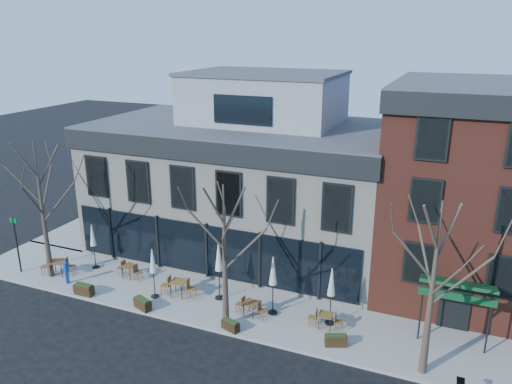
% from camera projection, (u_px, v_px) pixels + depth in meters
% --- Properties ---
extents(ground, '(120.00, 120.00, 0.00)m').
position_uv_depth(ground, '(209.00, 280.00, 28.46)').
color(ground, black).
rests_on(ground, ground).
extents(sidewalk_front, '(33.50, 4.70, 0.15)m').
position_uv_depth(sidewalk_front, '(245.00, 309.00, 25.36)').
color(sidewalk_front, gray).
rests_on(sidewalk_front, ground).
extents(sidewalk_side, '(4.50, 12.00, 0.15)m').
position_uv_depth(sidewalk_side, '(114.00, 218.00, 37.82)').
color(sidewalk_side, gray).
rests_on(sidewalk_side, ground).
extents(corner_building, '(18.39, 10.39, 11.10)m').
position_uv_depth(corner_building, '(245.00, 178.00, 31.44)').
color(corner_building, beige).
rests_on(corner_building, ground).
extents(red_brick_building, '(8.20, 11.78, 11.18)m').
position_uv_depth(red_brick_building, '(468.00, 188.00, 26.36)').
color(red_brick_building, brown).
rests_on(red_brick_building, ground).
extents(tree_corner, '(3.93, 3.98, 7.92)m').
position_uv_depth(tree_corner, '(42.00, 209.00, 27.44)').
color(tree_corner, '#382B21').
rests_on(tree_corner, sidewalk_front).
extents(tree_mid, '(3.50, 3.55, 7.04)m').
position_uv_depth(tree_mid, '(225.00, 255.00, 22.77)').
color(tree_mid, '#382B21').
rests_on(tree_mid, sidewalk_front).
extents(tree_right, '(3.72, 3.77, 7.48)m').
position_uv_depth(tree_right, '(433.00, 288.00, 19.41)').
color(tree_right, '#382B21').
rests_on(tree_right, sidewalk_front).
extents(sign_pole, '(0.50, 0.10, 3.40)m').
position_uv_depth(sign_pole, '(16.00, 241.00, 28.58)').
color(sign_pole, black).
rests_on(sign_pole, sidewalk_front).
extents(call_box, '(0.27, 0.27, 1.36)m').
position_uv_depth(call_box, '(66.00, 271.00, 27.61)').
color(call_box, '#0C3AA7').
rests_on(call_box, sidewalk_front).
extents(cafe_set_0, '(2.00, 1.18, 1.04)m').
position_uv_depth(cafe_set_0, '(58.00, 266.00, 28.66)').
color(cafe_set_0, brown).
rests_on(cafe_set_0, sidewalk_front).
extents(cafe_set_1, '(1.73, 0.76, 0.89)m').
position_uv_depth(cafe_set_1, '(130.00, 270.00, 28.38)').
color(cafe_set_1, brown).
rests_on(cafe_set_1, sidewalk_front).
extents(cafe_set_2, '(2.02, 0.88, 1.04)m').
position_uv_depth(cafe_set_2, '(179.00, 287.00, 26.36)').
color(cafe_set_2, brown).
rests_on(cafe_set_2, sidewalk_front).
extents(cafe_set_4, '(1.73, 0.76, 0.89)m').
position_uv_depth(cafe_set_4, '(251.00, 307.00, 24.55)').
color(cafe_set_4, brown).
rests_on(cafe_set_4, sidewalk_front).
extents(cafe_set_5, '(1.69, 0.71, 0.88)m').
position_uv_depth(cafe_set_5, '(326.00, 319.00, 23.52)').
color(cafe_set_5, brown).
rests_on(cafe_set_5, sidewalk_front).
extents(umbrella_0, '(0.44, 0.44, 2.74)m').
position_uv_depth(umbrella_0, '(93.00, 238.00, 29.06)').
color(umbrella_0, black).
rests_on(umbrella_0, sidewalk_front).
extents(umbrella_1, '(0.44, 0.44, 2.76)m').
position_uv_depth(umbrella_1, '(153.00, 263.00, 25.80)').
color(umbrella_1, black).
rests_on(umbrella_1, sidewalk_front).
extents(umbrella_2, '(0.50, 0.50, 3.13)m').
position_uv_depth(umbrella_2, '(219.00, 260.00, 25.57)').
color(umbrella_2, black).
rests_on(umbrella_2, sidewalk_front).
extents(umbrella_3, '(0.49, 0.49, 3.09)m').
position_uv_depth(umbrella_3, '(273.00, 274.00, 24.21)').
color(umbrella_3, black).
rests_on(umbrella_3, sidewalk_front).
extents(umbrella_4, '(0.47, 0.47, 2.94)m').
position_uv_depth(umbrella_4, '(332.00, 285.00, 23.36)').
color(umbrella_4, black).
rests_on(umbrella_4, sidewalk_front).
extents(planter_0, '(1.09, 0.45, 0.60)m').
position_uv_depth(planter_0, '(84.00, 289.00, 26.55)').
color(planter_0, '#322210').
rests_on(planter_0, sidewalk_front).
extents(planter_1, '(1.11, 0.74, 0.58)m').
position_uv_depth(planter_1, '(143.00, 304.00, 25.20)').
color(planter_1, black).
rests_on(planter_1, sidewalk_front).
extents(planter_2, '(0.97, 0.63, 0.50)m').
position_uv_depth(planter_2, '(230.00, 325.00, 23.42)').
color(planter_2, black).
rests_on(planter_2, sidewalk_front).
extents(planter_3, '(1.05, 0.73, 0.55)m').
position_uv_depth(planter_3, '(336.00, 340.00, 22.25)').
color(planter_3, '#2F220F').
rests_on(planter_3, sidewalk_front).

